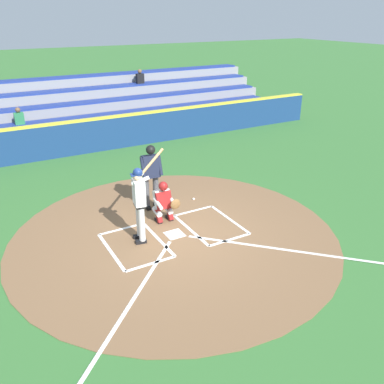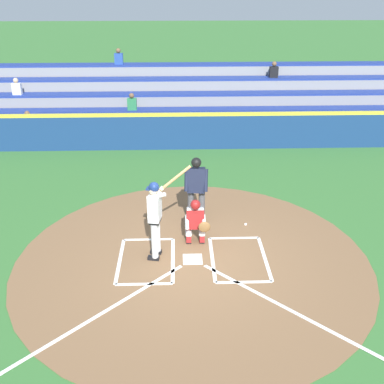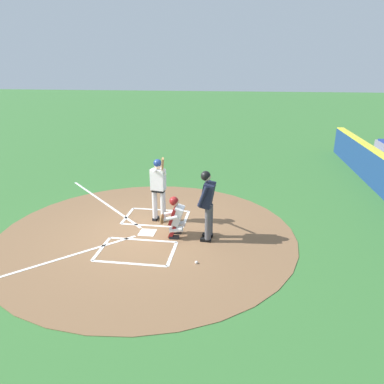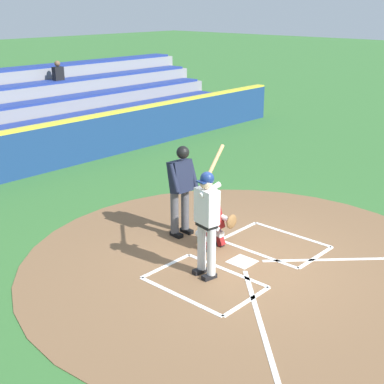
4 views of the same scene
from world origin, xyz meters
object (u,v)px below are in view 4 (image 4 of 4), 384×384
(catcher, at_px, (213,219))
(plate_umpire, at_px, (181,185))
(baseball, at_px, (226,217))
(batter, at_px, (207,216))

(catcher, height_order, plate_umpire, plate_umpire)
(catcher, bearing_deg, baseball, -150.50)
(baseball, bearing_deg, batter, 31.68)
(batter, distance_m, baseball, 2.83)
(catcher, distance_m, baseball, 1.61)
(catcher, relative_size, baseball, 15.27)
(plate_umpire, height_order, baseball, plate_umpire)
(batter, distance_m, catcher, 1.23)
(plate_umpire, relative_size, baseball, 25.20)
(batter, xyz_separation_m, plate_umpire, (-0.96, -1.50, -0.02))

